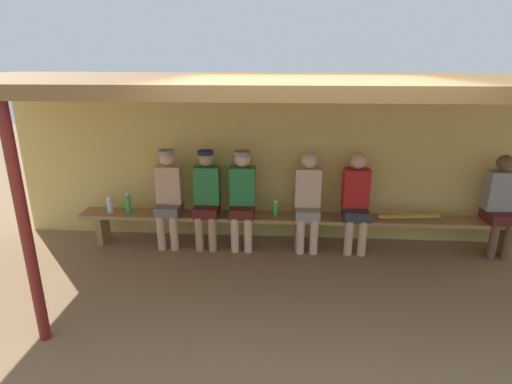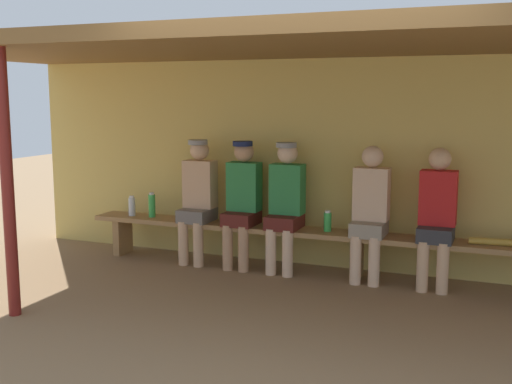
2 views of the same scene
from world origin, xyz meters
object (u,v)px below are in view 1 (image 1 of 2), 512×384
at_px(water_bottle_orange, 128,203).
at_px(water_bottle_clear, 276,208).
at_px(support_post, 25,230).
at_px(bench, 298,221).
at_px(player_shirtless_tan, 308,198).
at_px(water_bottle_blue, 110,205).
at_px(player_leftmost, 356,199).
at_px(player_in_blue, 207,194).
at_px(baseball_bat, 409,217).
at_px(player_with_sunglasses, 242,195).
at_px(player_in_white, 500,202).
at_px(player_near_post, 169,193).

bearing_deg(water_bottle_orange, water_bottle_clear, 0.21).
bearing_deg(support_post, bench, 40.94).
xyz_separation_m(player_shirtless_tan, water_bottle_blue, (-2.72, -0.02, -0.16)).
height_order(player_leftmost, water_bottle_orange, player_leftmost).
xyz_separation_m(player_shirtless_tan, water_bottle_orange, (-2.47, 0.00, -0.14)).
bearing_deg(player_in_blue, water_bottle_clear, 0.49).
bearing_deg(player_shirtless_tan, support_post, -140.37).
height_order(player_leftmost, baseball_bat, player_leftmost).
xyz_separation_m(support_post, water_bottle_clear, (2.11, 2.11, -0.54)).
relative_size(player_shirtless_tan, player_leftmost, 1.00).
distance_m(bench, baseball_bat, 1.47).
bearing_deg(player_with_sunglasses, player_leftmost, -0.02).
height_order(water_bottle_clear, baseball_bat, water_bottle_clear).
xyz_separation_m(support_post, player_shirtless_tan, (2.54, 2.10, -0.37)).
distance_m(player_shirtless_tan, player_leftmost, 0.63).
xyz_separation_m(player_leftmost, water_bottle_blue, (-3.36, -0.02, -0.16)).
distance_m(water_bottle_clear, baseball_bat, 1.78).
distance_m(support_post, water_bottle_orange, 2.17).
distance_m(bench, player_leftmost, 0.83).
bearing_deg(player_in_white, player_near_post, 179.99).
distance_m(player_in_blue, player_in_white, 3.85).
relative_size(water_bottle_orange, water_bottle_clear, 1.30).
relative_size(water_bottle_blue, water_bottle_clear, 1.08).
height_order(player_with_sunglasses, player_near_post, same).
height_order(support_post, player_shirtless_tan, support_post).
bearing_deg(player_leftmost, water_bottle_orange, 179.98).
bearing_deg(water_bottle_orange, player_in_blue, -0.03).
xyz_separation_m(support_post, baseball_bat, (3.89, 2.10, -0.61)).
height_order(player_in_blue, water_bottle_blue, player_in_blue).
relative_size(player_leftmost, water_bottle_blue, 5.81).
xyz_separation_m(player_leftmost, player_in_blue, (-2.00, 0.00, 0.02)).
distance_m(player_near_post, water_bottle_orange, 0.60).
xyz_separation_m(player_shirtless_tan, player_in_white, (2.48, 0.00, 0.00)).
distance_m(support_post, player_shirtless_tan, 3.32).
height_order(player_near_post, water_bottle_orange, player_near_post).
height_order(player_shirtless_tan, player_in_blue, player_in_blue).
distance_m(player_in_blue, water_bottle_clear, 0.95).
relative_size(player_with_sunglasses, baseball_bat, 1.61).
height_order(player_with_sunglasses, player_shirtless_tan, player_with_sunglasses).
xyz_separation_m(player_with_sunglasses, baseball_bat, (2.22, -0.00, -0.25)).
xyz_separation_m(player_near_post, player_leftmost, (2.52, -0.00, -0.02)).
relative_size(player_leftmost, player_in_blue, 0.99).
relative_size(support_post, player_leftmost, 1.65).
height_order(player_with_sunglasses, baseball_bat, player_with_sunglasses).
bearing_deg(bench, water_bottle_orange, 179.90).
distance_m(support_post, water_bottle_blue, 2.16).
distance_m(support_post, baseball_bat, 4.46).
height_order(support_post, water_bottle_blue, support_post).
height_order(player_with_sunglasses, player_leftmost, player_with_sunglasses).
xyz_separation_m(player_in_blue, baseball_bat, (2.71, -0.00, -0.25)).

